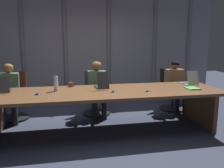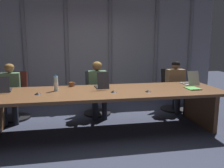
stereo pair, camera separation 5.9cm
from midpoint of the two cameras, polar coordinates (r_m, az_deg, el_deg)
ground_plane at (r=4.36m, az=-2.11°, el=-11.21°), size 14.86×14.86×0.00m
conference_table at (r=4.18m, az=-2.17°, el=-3.49°), size 4.25×1.24×0.74m
curtain_backdrop at (r=6.71m, az=-5.92°, el=9.68°), size 7.43×0.17×3.06m
laptop_left_end at (r=4.47m, az=-25.23°, el=-1.09°), size 0.27×0.47×0.27m
laptop_left_mid at (r=4.37m, az=-2.95°, el=-0.25°), size 0.23×0.43×0.31m
laptop_center at (r=4.97m, az=17.98°, el=0.50°), size 0.23×0.41×0.29m
office_chair_left_end at (r=5.32m, az=-22.97°, el=-3.98°), size 0.60×0.61×0.98m
office_chair_left_mid at (r=5.25m, az=-4.22°, el=-3.48°), size 0.60×0.60×0.94m
office_chair_center at (r=5.75m, az=14.07°, el=-2.49°), size 0.60×0.60×0.96m
person_left_end at (r=5.12m, az=-24.05°, el=-1.24°), size 0.41×0.57×1.16m
person_left_mid at (r=5.03m, az=-3.95°, el=-0.35°), size 0.40×0.55×1.18m
person_center at (r=5.56m, az=14.99°, el=0.19°), size 0.42×0.55×1.16m
water_bottle_primary at (r=4.24m, az=-13.90°, el=0.06°), size 0.07×0.07×0.28m
coffee_mug_near at (r=4.60m, az=-10.29°, el=-0.10°), size 0.14×0.09×0.09m
conference_mic_left_side at (r=4.04m, az=-18.06°, el=-2.26°), size 0.11×0.11×0.03m
conference_mic_middle at (r=4.02m, az=0.03°, el=-1.80°), size 0.11×0.11×0.03m
conference_mic_right_side at (r=4.11m, az=8.44°, el=-1.65°), size 0.11×0.11×0.03m
spiral_notepad at (r=4.58m, az=18.61°, el=-0.97°), size 0.22×0.31×0.03m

